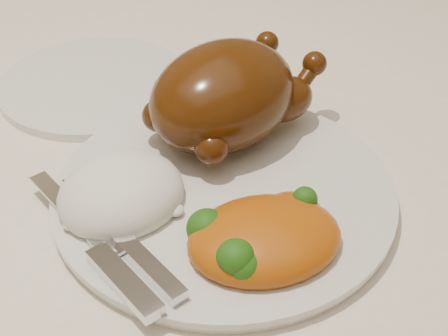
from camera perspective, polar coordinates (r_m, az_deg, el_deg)
dining_table at (r=0.62m, az=-14.94°, el=-10.42°), size 1.60×0.90×0.76m
tablecloth at (r=0.56m, az=-16.12°, el=-5.45°), size 1.73×1.03×0.18m
dinner_plate at (r=0.52m, az=-0.00°, el=-2.24°), size 0.35×0.35×0.01m
side_plate at (r=0.69m, az=-11.63°, el=7.54°), size 0.27×0.27×0.01m
roast_chicken at (r=0.56m, az=0.26°, el=6.76°), size 0.19×0.14×0.09m
rice_mound at (r=0.51m, az=-9.36°, el=-2.38°), size 0.12×0.11×0.05m
mac_and_cheese at (r=0.47m, az=3.62°, el=-6.24°), size 0.14×0.12×0.04m
cutlery at (r=0.46m, az=-9.74°, el=-7.47°), size 0.04×0.19×0.01m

